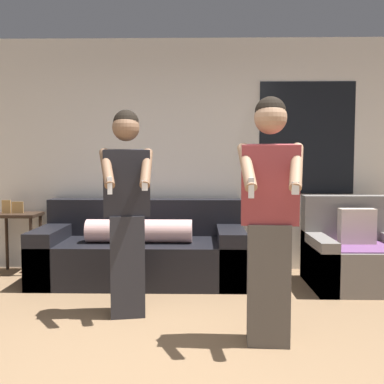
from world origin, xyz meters
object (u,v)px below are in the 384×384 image
armchair (357,256)px  side_table (18,224)px  person_right (269,218)px  couch (141,252)px  person_left (127,210)px

armchair → side_table: (-3.70, 0.47, 0.26)m
armchair → person_right: 1.95m
couch → side_table: (-1.45, 0.27, 0.26)m
couch → armchair: (2.25, -0.20, 0.00)m
couch → side_table: size_ratio=2.62×
person_left → person_right: size_ratio=0.98×
side_table → person_right: size_ratio=0.48×
couch → person_left: 1.26m
side_table → person_left: size_ratio=0.49×
couch → person_left: size_ratio=1.29×
couch → side_table: 1.50m
armchair → person_right: (-1.13, -1.47, 0.59)m
armchair → person_left: person_left is taller
person_left → person_right: (1.09, -0.55, 0.01)m
person_right → couch: bearing=123.8°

